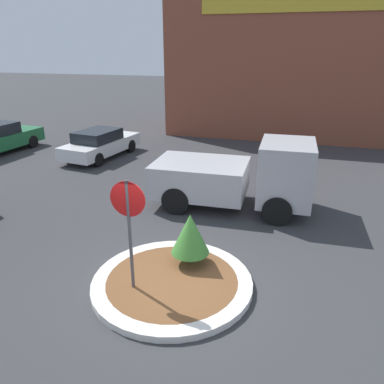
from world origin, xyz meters
The scene contains 7 objects.
ground_plane centered at (0.00, 0.00, 0.00)m, with size 120.00×120.00×0.00m, color #38383A.
traffic_island centered at (0.00, 0.00, 0.08)m, with size 3.54×3.54×0.15m.
stop_sign centered at (-0.72, -0.47, 1.79)m, with size 0.74×0.07×2.57m.
island_shrub centered at (0.19, 0.77, 0.93)m, with size 0.89×0.89×1.26m.
utility_truck centered at (0.66, 4.76, 1.08)m, with size 5.09×2.42×2.27m.
storefront_building centered at (1.97, 17.27, 3.90)m, with size 14.63×6.07×7.80m.
parked_sedan_white centered at (-6.66, 8.86, 0.67)m, with size 2.26×4.47×1.33m.
Camera 1 is at (2.38, -6.60, 4.95)m, focal length 35.00 mm.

